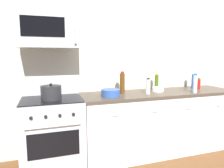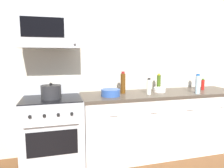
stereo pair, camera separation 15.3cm
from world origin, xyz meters
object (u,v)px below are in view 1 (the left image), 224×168
bottle_hot_sauce_red (199,84)px  bottle_wine_amber (122,83)px  bottle_water_clear (195,84)px  bowl_blue_mixing (111,92)px  stockpot (51,93)px  bowl_white_ceramic (158,89)px  range_oven (53,133)px  bottle_olive_oil (157,82)px  microwave (48,31)px  bottle_vinegar_white (148,86)px  bottle_soda_blue (194,81)px

bottle_hot_sauce_red → bottle_wine_amber: 1.31m
bottle_water_clear → bowl_blue_mixing: (-1.24, 0.15, -0.09)m
bottle_hot_sauce_red → stockpot: stockpot is taller
bowl_white_ceramic → bottle_water_clear: bearing=-30.4°
range_oven → bottle_water_clear: 2.10m
bottle_olive_oil → bowl_blue_mixing: bearing=-164.2°
microwave → bowl_white_ceramic: microwave is taller
bottle_vinegar_white → microwave: bearing=174.1°
bottle_hot_sauce_red → stockpot: 2.29m
bottle_vinegar_white → bowl_blue_mixing: bottle_vinegar_white is taller
bottle_water_clear → bottle_olive_oil: (-0.41, 0.39, -0.01)m
bottle_olive_oil → bowl_blue_mixing: (-0.83, -0.24, -0.08)m
bottle_vinegar_white → bottle_olive_oil: size_ratio=0.87×
bottle_wine_amber → bottle_vinegar_white: (0.33, -0.16, -0.04)m
bottle_hot_sauce_red → bottle_water_clear: bearing=-138.5°
range_oven → bottle_olive_oil: bearing=5.9°
bottle_soda_blue → bottle_olive_oil: bearing=177.7°
range_oven → stockpot: 0.54m
bottle_wine_amber → bowl_blue_mixing: bottle_wine_amber is taller
bottle_water_clear → bowl_blue_mixing: bearing=172.9°
bottle_water_clear → bottle_vinegar_white: bottle_water_clear is taller
bottle_vinegar_white → range_oven: bearing=176.0°
range_oven → bottle_water_clear: (2.00, -0.23, 0.58)m
range_oven → stockpot: bearing=-90.0°
bowl_white_ceramic → stockpot: 1.55m
microwave → stockpot: (-0.00, -0.10, -0.74)m
bottle_vinegar_white → bottle_wine_amber: bearing=153.7°
microwave → bottle_vinegar_white: 1.50m
bottle_soda_blue → bowl_blue_mixing: 1.53m
bowl_blue_mixing → bottle_vinegar_white: bearing=-2.1°
range_oven → bottle_soda_blue: (2.27, 0.14, 0.57)m
microwave → bottle_soda_blue: size_ratio=2.92×
range_oven → bowl_white_ceramic: (1.55, 0.04, 0.49)m
bottle_soda_blue → stockpot: bearing=-175.2°
bottle_vinegar_white → stockpot: bearing=178.3°
bottle_soda_blue → bowl_blue_mixing: bottle_soda_blue is taller
range_oven → bottle_soda_blue: bottle_soda_blue is taller
bottle_vinegar_white → bottle_olive_oil: bearing=41.9°
microwave → bottle_water_clear: bearing=-7.7°
bottle_soda_blue → bottle_wine_amber: bottle_wine_amber is taller
range_oven → bowl_blue_mixing: 0.91m
bottle_water_clear → stockpot: (-2.00, 0.17, -0.05)m
bottle_soda_blue → bottle_vinegar_white: bottle_soda_blue is taller
microwave → bottle_vinegar_white: bearing=-5.9°
range_oven → bottle_hot_sauce_red: bearing=0.8°
range_oven → bowl_blue_mixing: size_ratio=4.23×
bowl_blue_mixing → bottle_soda_blue: bearing=7.9°
range_oven → bowl_white_ceramic: range_oven is taller
bottle_vinegar_white → bottle_olive_oil: bottle_olive_oil is taller
stockpot → bottle_hot_sauce_red: bearing=2.1°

